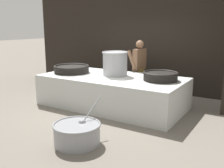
{
  "coord_description": "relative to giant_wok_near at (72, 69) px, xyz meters",
  "views": [
    {
      "loc": [
        3.5,
        -5.69,
        2.09
      ],
      "look_at": [
        0.0,
        0.0,
        0.6
      ],
      "focal_mm": 42.0,
      "sensor_mm": 36.0,
      "label": 1
    }
  ],
  "objects": [
    {
      "name": "hearth_platform",
      "position": [
        1.27,
        0.11,
        -0.51
      ],
      "size": [
        3.72,
        1.83,
        0.8
      ],
      "color": "silver",
      "rests_on": "ground_plane"
    },
    {
      "name": "stock_pot",
      "position": [
        1.25,
        0.29,
        0.21
      ],
      "size": [
        0.69,
        0.69,
        0.63
      ],
      "color": "#9E9EA3",
      "rests_on": "hearth_platform"
    },
    {
      "name": "giant_wok_near",
      "position": [
        0.0,
        0.0,
        0.0
      ],
      "size": [
        1.0,
        1.0,
        0.21
      ],
      "color": "black",
      "rests_on": "hearth_platform"
    },
    {
      "name": "ground_plane",
      "position": [
        1.27,
        0.11,
        -0.92
      ],
      "size": [
        60.0,
        60.0,
        0.0
      ],
      "primitive_type": "plane",
      "color": "slate"
    },
    {
      "name": "giant_wok_far",
      "position": [
        2.52,
        0.29,
        0.0
      ],
      "size": [
        0.85,
        0.85,
        0.21
      ],
      "color": "black",
      "rests_on": "hearth_platform"
    },
    {
      "name": "prep_bowl_vegetables",
      "position": [
        1.93,
        -2.17,
        -0.7
      ],
      "size": [
        0.87,
        1.13,
        0.74
      ],
      "color": "gray",
      "rests_on": "ground_plane"
    },
    {
      "name": "back_wall",
      "position": [
        1.27,
        2.36,
        1.03
      ],
      "size": [
        9.14,
        0.24,
        3.89
      ],
      "primitive_type": "cube",
      "color": "black",
      "rests_on": "ground_plane"
    },
    {
      "name": "cook",
      "position": [
        1.44,
        1.36,
        -0.01
      ],
      "size": [
        0.42,
        0.64,
        1.68
      ],
      "rotation": [
        0.0,
        0.0,
        3.01
      ],
      "color": "brown",
      "rests_on": "ground_plane"
    }
  ]
}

